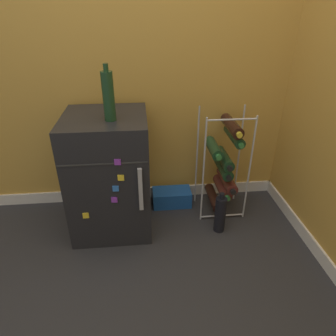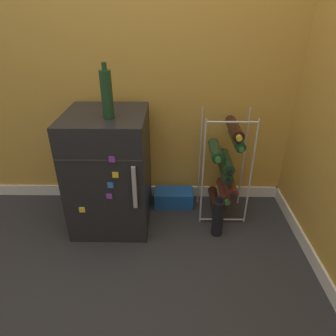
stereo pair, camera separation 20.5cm
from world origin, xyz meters
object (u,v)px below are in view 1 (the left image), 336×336
at_px(soda_box, 172,197).
at_px(fridge_top_bottle, 108,96).
at_px(wine_rack, 224,164).
at_px(loose_bottle_floor, 220,214).
at_px(mini_fridge, 110,174).

height_order(soda_box, fridge_top_bottle, fridge_top_bottle).
xyz_separation_m(wine_rack, loose_bottle_floor, (-0.07, -0.24, -0.25)).
distance_m(soda_box, fridge_top_bottle, 0.99).
distance_m(wine_rack, fridge_top_bottle, 0.94).
height_order(mini_fridge, soda_box, mini_fridge).
height_order(mini_fridge, loose_bottle_floor, mini_fridge).
bearing_deg(soda_box, loose_bottle_floor, -49.42).
distance_m(soda_box, loose_bottle_floor, 0.46).
bearing_deg(fridge_top_bottle, loose_bottle_floor, -6.65).
distance_m(fridge_top_bottle, loose_bottle_floor, 1.06).
xyz_separation_m(fridge_top_bottle, loose_bottle_floor, (0.68, -0.08, -0.81)).
height_order(fridge_top_bottle, loose_bottle_floor, fridge_top_bottle).
distance_m(mini_fridge, fridge_top_bottle, 0.55).
bearing_deg(mini_fridge, wine_rack, 5.99).
height_order(soda_box, loose_bottle_floor, loose_bottle_floor).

